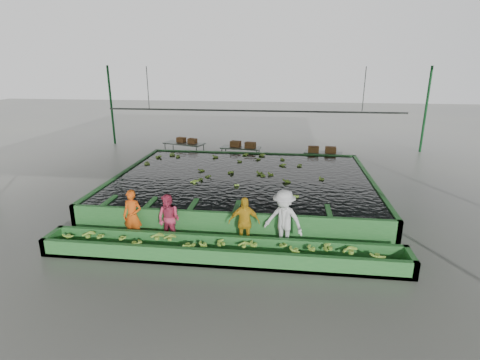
# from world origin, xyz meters

# --- Properties ---
(ground) EXTENTS (80.00, 80.00, 0.00)m
(ground) POSITION_xyz_m (0.00, 0.00, 0.00)
(ground) COLOR slate
(ground) RESTS_ON ground
(shed_roof) EXTENTS (20.00, 22.00, 0.04)m
(shed_roof) POSITION_xyz_m (0.00, 0.00, 5.00)
(shed_roof) COLOR gray
(shed_roof) RESTS_ON shed_posts
(shed_posts) EXTENTS (20.00, 22.00, 5.00)m
(shed_posts) POSITION_xyz_m (0.00, 0.00, 2.50)
(shed_posts) COLOR #11461D
(shed_posts) RESTS_ON ground
(flotation_tank) EXTENTS (10.00, 8.00, 0.90)m
(flotation_tank) POSITION_xyz_m (0.00, 1.50, 0.45)
(flotation_tank) COLOR #307933
(flotation_tank) RESTS_ON ground
(tank_water) EXTENTS (9.70, 7.70, 0.00)m
(tank_water) POSITION_xyz_m (0.00, 1.50, 0.85)
(tank_water) COLOR black
(tank_water) RESTS_ON flotation_tank
(sorting_trough) EXTENTS (10.00, 1.00, 0.50)m
(sorting_trough) POSITION_xyz_m (0.00, -3.60, 0.25)
(sorting_trough) COLOR #307933
(sorting_trough) RESTS_ON ground
(cableway_rail) EXTENTS (0.08, 0.08, 14.00)m
(cableway_rail) POSITION_xyz_m (0.00, 5.00, 3.00)
(cableway_rail) COLOR #59605B
(cableway_rail) RESTS_ON shed_roof
(rail_hanger_left) EXTENTS (0.04, 0.04, 2.00)m
(rail_hanger_left) POSITION_xyz_m (-5.00, 5.00, 4.00)
(rail_hanger_left) COLOR #59605B
(rail_hanger_left) RESTS_ON shed_roof
(rail_hanger_right) EXTENTS (0.04, 0.04, 2.00)m
(rail_hanger_right) POSITION_xyz_m (5.00, 5.00, 4.00)
(rail_hanger_right) COLOR #59605B
(rail_hanger_right) RESTS_ON shed_roof
(worker_a) EXTENTS (0.60, 0.41, 1.59)m
(worker_a) POSITION_xyz_m (-2.81, -2.80, 0.80)
(worker_a) COLOR #F45C14
(worker_a) RESTS_ON ground
(worker_b) EXTENTS (0.86, 0.76, 1.50)m
(worker_b) POSITION_xyz_m (-1.70, -2.80, 0.75)
(worker_b) COLOR #D23B5E
(worker_b) RESTS_ON ground
(worker_c) EXTENTS (0.95, 0.52, 1.54)m
(worker_c) POSITION_xyz_m (0.53, -2.80, 0.77)
(worker_c) COLOR yellow
(worker_c) RESTS_ON ground
(worker_d) EXTENTS (1.33, 1.07, 1.80)m
(worker_d) POSITION_xyz_m (1.66, -2.80, 0.90)
(worker_d) COLOR white
(worker_d) RESTS_ON ground
(packing_table_left) EXTENTS (2.36, 1.49, 1.00)m
(packing_table_left) POSITION_xyz_m (-3.86, 6.82, 0.50)
(packing_table_left) COLOR #59605B
(packing_table_left) RESTS_ON ground
(packing_table_mid) EXTENTS (2.12, 1.05, 0.93)m
(packing_table_mid) POSITION_xyz_m (-0.72, 6.45, 0.46)
(packing_table_mid) COLOR #59605B
(packing_table_mid) RESTS_ON ground
(packing_table_right) EXTENTS (1.96, 1.06, 0.85)m
(packing_table_right) POSITION_xyz_m (3.51, 6.14, 0.42)
(packing_table_right) COLOR #59605B
(packing_table_right) RESTS_ON ground
(box_stack_left) EXTENTS (1.21, 0.68, 0.25)m
(box_stack_left) POSITION_xyz_m (-3.72, 6.89, 1.00)
(box_stack_left) COLOR brown
(box_stack_left) RESTS_ON packing_table_left
(box_stack_mid) EXTENTS (1.40, 0.70, 0.29)m
(box_stack_mid) POSITION_xyz_m (-0.60, 6.43, 0.93)
(box_stack_mid) COLOR brown
(box_stack_mid) RESTS_ON packing_table_mid
(box_stack_right) EXTENTS (1.38, 0.43, 0.30)m
(box_stack_right) POSITION_xyz_m (3.44, 6.07, 0.85)
(box_stack_right) COLOR brown
(box_stack_right) RESTS_ON packing_table_right
(floating_bananas) EXTENTS (8.96, 6.11, 0.12)m
(floating_bananas) POSITION_xyz_m (0.00, 2.30, 0.85)
(floating_bananas) COLOR #8CC23A
(floating_bananas) RESTS_ON tank_water
(trough_bananas) EXTENTS (9.08, 0.61, 0.12)m
(trough_bananas) POSITION_xyz_m (0.00, -3.60, 0.40)
(trough_bananas) COLOR #8CC23A
(trough_bananas) RESTS_ON sorting_trough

